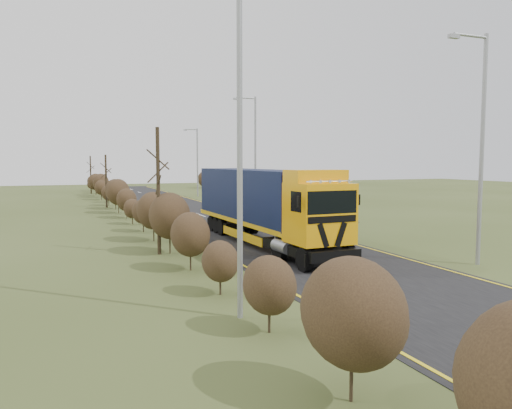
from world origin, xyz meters
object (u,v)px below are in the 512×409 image
Objects in this scene: speed_sign at (263,195)px; car_red_hatchback at (298,209)px; streetlight_near at (480,139)px; car_blue_sedan at (259,203)px; lorry at (264,201)px.

car_red_hatchback is at bearing -19.56° from speed_sign.
car_blue_sedan is at bearing 88.82° from streetlight_near.
car_blue_sedan is 1.56× the size of speed_sign.
speed_sign is at bearing 102.65° from car_blue_sedan.
speed_sign is at bearing -27.32° from car_red_hatchback.
car_red_hatchback is at bearing 53.75° from lorry.
streetlight_near is (-1.14, -19.26, 4.70)m from car_red_hatchback.
streetlight_near is 20.56m from speed_sign.
lorry is at bearing 100.61° from car_blue_sedan.
car_blue_sedan is (-0.61, 6.55, -0.03)m from car_red_hatchback.
lorry is 1.52× the size of streetlight_near.
speed_sign is at bearing 65.59° from lorry.
car_red_hatchback reaches higher than car_blue_sedan.
lorry reaches higher than car_red_hatchback.
streetlight_near is (-0.53, -25.81, 4.73)m from car_blue_sedan.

